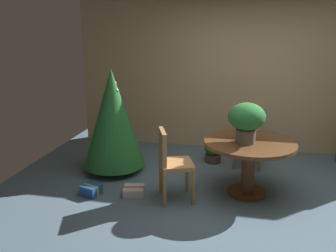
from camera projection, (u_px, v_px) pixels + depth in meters
name	position (u px, v px, depth m)	size (l,w,h in m)	color
ground_plane	(248.00, 207.00, 4.05)	(6.60, 6.60, 0.00)	slate
back_wall_panel	(251.00, 75.00, 5.78)	(6.00, 0.10, 2.60)	tan
round_dining_table	(249.00, 154.00, 4.25)	(1.12, 1.12, 0.70)	brown
flower_vase	(247.00, 119.00, 4.08)	(0.44, 0.44, 0.49)	#665B51
wooden_chair_far	(248.00, 131.00, 5.22)	(0.41, 0.39, 0.97)	#B27F4C
wooden_chair_left_near	(171.00, 161.00, 4.13)	(0.51, 0.52, 0.88)	#B27F4C
holiday_tree	(113.00, 118.00, 4.92)	(0.89, 0.89, 1.51)	brown
gift_box_blue	(91.00, 190.00, 4.34)	(0.27, 0.25, 0.13)	#1E569E
gift_box_cream	(134.00, 191.00, 4.35)	(0.30, 0.28, 0.10)	silver
potted_plant	(213.00, 151.00, 5.40)	(0.27, 0.27, 0.38)	#4C382D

